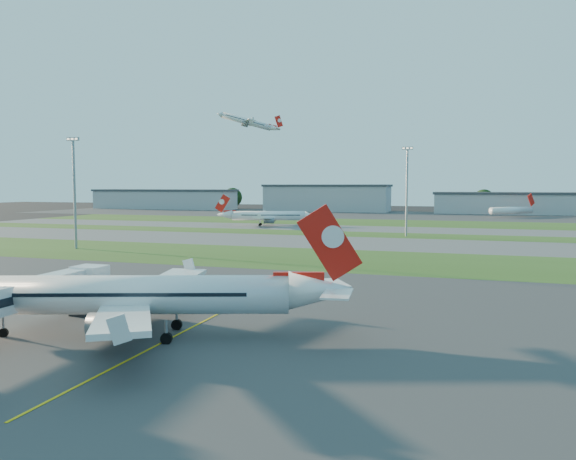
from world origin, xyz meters
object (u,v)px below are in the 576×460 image
at_px(mini_jet_near, 512,210).
at_px(light_mast_centre, 407,185).
at_px(jet_bridge, 2,300).
at_px(airliner_parked, 139,296).
at_px(airliner_taxiing, 268,216).
at_px(light_mast_west, 74,185).

xyz_separation_m(mini_jet_near, light_mast_centre, (-36.22, -113.78, 11.53)).
bearing_deg(mini_jet_near, light_mast_centre, -153.22).
height_order(jet_bridge, airliner_parked, airliner_parked).
relative_size(airliner_taxiing, light_mast_centre, 1.25).
bearing_deg(mini_jet_near, jet_bridge, -150.00).
bearing_deg(airliner_parked, mini_jet_near, 59.42).
xyz_separation_m(jet_bridge, airliner_taxiing, (-27.74, 150.44, -0.39)).
relative_size(jet_bridge, light_mast_west, 1.04).
distance_m(airliner_parked, light_mast_centre, 119.16).
xyz_separation_m(light_mast_west, light_mast_centre, (70.00, 56.00, 0.00)).
bearing_deg(jet_bridge, light_mast_west, 123.91).
bearing_deg(mini_jet_near, airliner_taxiing, 178.72).
relative_size(airliner_parked, light_mast_centre, 1.39).
xyz_separation_m(jet_bridge, mini_jet_near, (61.03, 237.02, -0.73)).
height_order(light_mast_west, light_mast_centre, same).
relative_size(jet_bridge, light_mast_centre, 1.04).
distance_m(jet_bridge, airliner_taxiing, 152.97).
distance_m(airliner_parked, mini_jet_near, 236.94).
xyz_separation_m(airliner_taxiing, light_mast_centre, (52.54, -27.20, 11.19)).
height_order(airliner_parked, mini_jet_near, airliner_parked).
bearing_deg(airliner_taxiing, mini_jet_near, -152.02).
relative_size(mini_jet_near, light_mast_west, 0.84).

